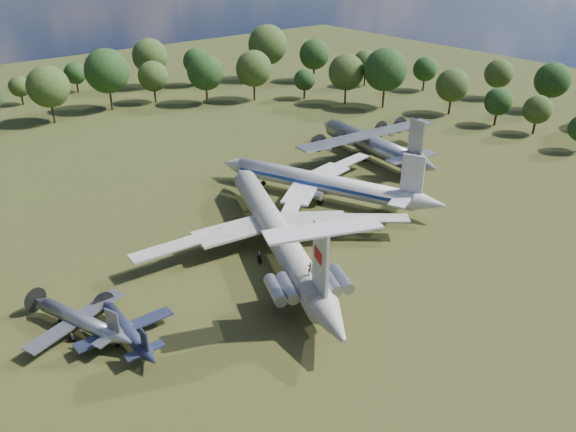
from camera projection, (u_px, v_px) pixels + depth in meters
ground at (240, 250)px, 77.64m from camera, size 300.00×300.00×0.00m
il62_airliner at (276, 236)px, 76.08m from camera, size 54.96×61.52×4.97m
tu104_jet at (322, 186)px, 92.01m from camera, size 46.50×52.03×4.28m
an12_transport at (371, 146)px, 108.35m from camera, size 34.96×38.23×4.62m
small_prop_west at (127, 332)px, 60.09m from camera, size 10.94×14.81×2.15m
small_prop_northwest at (80, 323)px, 61.27m from camera, size 17.46×20.11×2.47m
person_on_il62 at (310, 268)px, 62.71m from camera, size 0.73×0.69×1.68m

